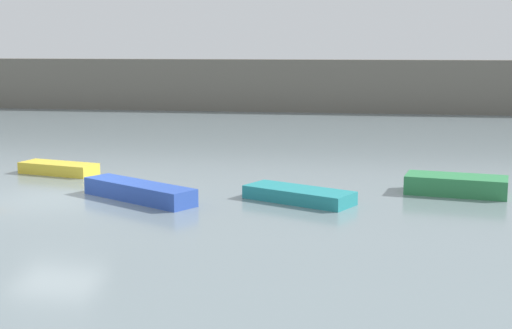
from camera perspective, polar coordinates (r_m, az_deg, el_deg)
ground_plane at (r=21.18m, az=-15.69°, el=-2.66°), size 120.00×120.00×0.00m
embankment_wall at (r=47.26m, az=-1.90°, el=6.30°), size 80.00×1.20×3.35m
rowboat_yellow at (r=25.19m, az=-15.34°, el=-0.30°), size 2.83×1.56×0.38m
rowboat_blue at (r=20.52m, az=-9.25°, el=-2.12°), size 3.71×2.73×0.48m
rowboat_teal at (r=20.09m, az=3.40°, el=-2.42°), size 3.27×2.37×0.37m
rowboat_green at (r=21.82m, az=15.54°, el=-1.57°), size 3.04×1.74×0.54m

